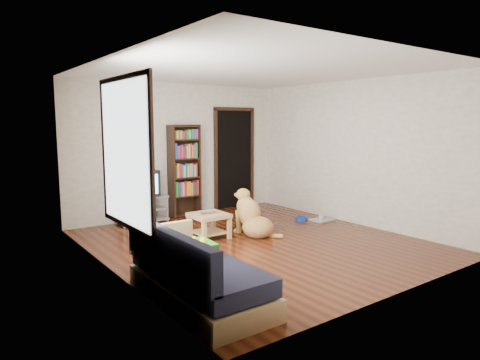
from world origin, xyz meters
TOP-DOWN VIEW (x-y plane):
  - ground at (0.00, 0.00)m, footprint 5.00×5.00m
  - ceiling at (0.00, 0.00)m, footprint 5.00×5.00m
  - wall_back at (0.00, 2.50)m, footprint 4.50×0.00m
  - wall_front at (0.00, -2.50)m, footprint 4.50×0.00m
  - wall_left at (-2.25, 0.00)m, footprint 0.00×5.00m
  - wall_right at (2.25, 0.00)m, footprint 0.00×5.00m
  - green_cushion at (-1.75, -1.16)m, footprint 0.43×0.43m
  - laptop at (-0.45, 0.60)m, footprint 0.30×0.20m
  - dog_bowl at (1.62, 0.66)m, footprint 0.22×0.22m
  - grey_rag at (1.92, 0.41)m, footprint 0.40×0.32m
  - window at (-2.23, -0.50)m, footprint 0.03×1.46m
  - doorway at (1.35, 2.48)m, footprint 1.03×0.05m
  - tv_stand at (-0.90, 2.25)m, footprint 0.90×0.45m
  - crt_tv at (-0.90, 2.27)m, footprint 0.55×0.52m
  - bookshelf at (0.05, 2.34)m, footprint 0.60×0.30m
  - sofa at (-1.87, -1.38)m, footprint 0.80×1.80m
  - coffee_table at (-0.45, 0.63)m, footprint 0.55×0.55m
  - dog at (0.22, 0.37)m, footprint 0.55×0.92m

SIDE VIEW (x-z plane):
  - ground at x=0.00m, z-range 0.00..0.00m
  - grey_rag at x=1.92m, z-range 0.00..0.03m
  - dog_bowl at x=1.62m, z-range 0.00..0.08m
  - sofa at x=-1.87m, z-range -0.14..0.66m
  - tv_stand at x=-0.90m, z-range 0.02..0.52m
  - coffee_table at x=-0.45m, z-range 0.08..0.48m
  - dog at x=0.22m, z-range -0.11..0.68m
  - laptop at x=-0.45m, z-range 0.40..0.42m
  - green_cushion at x=-1.75m, z-range 0.42..0.55m
  - crt_tv at x=-0.90m, z-range 0.45..1.03m
  - bookshelf at x=0.05m, z-range 0.10..1.90m
  - doorway at x=1.35m, z-range 0.03..2.21m
  - wall_back at x=0.00m, z-range -0.95..3.55m
  - wall_front at x=0.00m, z-range -0.95..3.55m
  - wall_left at x=-2.25m, z-range -1.20..3.80m
  - wall_right at x=2.25m, z-range -1.20..3.80m
  - window at x=-2.23m, z-range 0.65..2.35m
  - ceiling at x=0.00m, z-range 2.60..2.60m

